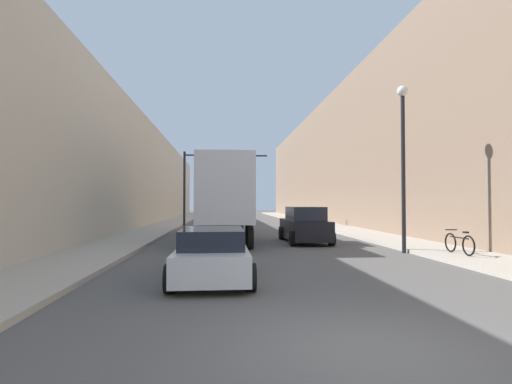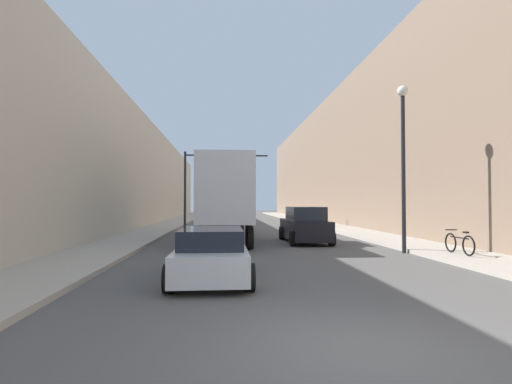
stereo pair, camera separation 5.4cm
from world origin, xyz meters
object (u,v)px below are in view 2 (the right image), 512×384
Objects in this scene: sedan_car at (212,255)px; street_lamp at (403,145)px; semi_truck at (225,198)px; parked_bicycle at (459,244)px; traffic_signal_gantry at (206,174)px; suv_car at (305,226)px.

street_lamp is (7.49, 4.90, 3.68)m from sedan_car.
semi_truck is at bearing 88.19° from sedan_car.
semi_truck is 9.87m from street_lamp.
sedan_car is 9.38m from parked_bicycle.
semi_truck is 1.71× the size of traffic_signal_gantry.
semi_truck is 4.73m from suv_car.
sedan_car reaches higher than parked_bicycle.
traffic_signal_gantry reaches higher than sedan_car.
parked_bicycle is at bearing 20.35° from sedan_car.
traffic_signal_gantry is 1.07× the size of street_lamp.
sedan_car is 0.64× the size of street_lamp.
sedan_car is 9.68m from street_lamp.
semi_truck is 6.74× the size of parked_bicycle.
street_lamp is 3.68× the size of parked_bicycle.
semi_truck is at bearing 137.62° from street_lamp.
semi_truck reaches higher than suv_car.
traffic_signal_gantry is 23.21m from parked_bicycle.
semi_truck is at bearing -82.58° from traffic_signal_gantry.
traffic_signal_gantry is at bearing 114.82° from street_lamp.
semi_truck is at bearing 153.44° from suv_car.
traffic_signal_gantry reaches higher than semi_truck.
sedan_car is 24.15m from traffic_signal_gantry.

